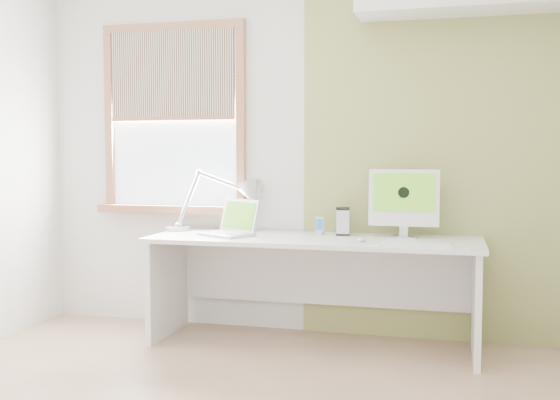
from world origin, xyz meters
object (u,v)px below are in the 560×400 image
(desk, at_px, (315,265))
(imac, at_px, (404,199))
(laptop, at_px, (232,226))
(external_drive, at_px, (343,221))
(desk_lamp, at_px, (238,199))

(desk, relative_size, imac, 4.76)
(imac, bearing_deg, laptop, -172.07)
(laptop, height_order, imac, imac)
(external_drive, bearing_deg, desk_lamp, 177.02)
(laptop, distance_m, external_drive, 0.76)
(external_drive, height_order, imac, imac)
(laptop, relative_size, imac, 0.95)
(laptop, bearing_deg, desk_lamp, 98.29)
(laptop, distance_m, imac, 1.18)
(desk, xyz_separation_m, external_drive, (0.17, 0.15, 0.29))
(desk, relative_size, laptop, 5.02)
(desk_lamp, bearing_deg, imac, -4.29)
(external_drive, bearing_deg, imac, -6.69)
(imac, bearing_deg, desk_lamp, 175.71)
(laptop, relative_size, external_drive, 2.34)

